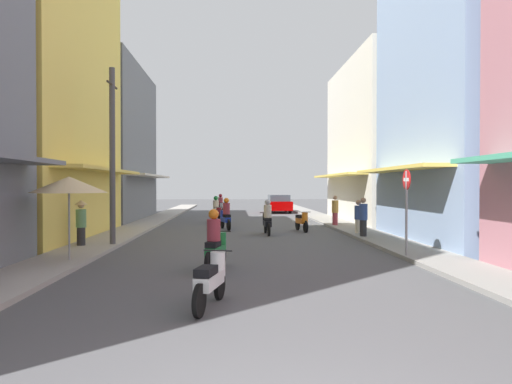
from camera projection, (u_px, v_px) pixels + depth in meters
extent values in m
plane|color=#4C4C4F|center=(243.00, 229.00, 23.20)|extent=(104.25, 104.25, 0.00)
cube|color=#9E9991|center=(136.00, 228.00, 22.94)|extent=(1.75, 55.39, 0.12)
cube|color=gray|center=(348.00, 227.00, 23.46)|extent=(1.75, 55.39, 0.12)
cube|color=#EFD159|center=(16.00, 73.00, 18.51)|extent=(6.00, 9.67, 13.42)
cube|color=#EFD159|center=(104.00, 170.00, 18.73)|extent=(1.10, 8.70, 0.12)
cube|color=slate|center=(94.00, 144.00, 28.96)|extent=(6.00, 10.39, 9.62)
cube|color=silver|center=(150.00, 176.00, 29.16)|extent=(1.10, 9.35, 0.12)
cube|color=#8CA5CC|center=(487.00, 78.00, 17.60)|extent=(6.00, 8.25, 12.61)
cube|color=#EFD159|center=(397.00, 169.00, 17.47)|extent=(1.10, 7.42, 0.12)
cube|color=silver|center=(395.00, 143.00, 27.72)|extent=(6.00, 10.56, 9.56)
cube|color=#EFD159|center=(337.00, 175.00, 27.58)|extent=(1.10, 9.51, 0.12)
cylinder|color=black|center=(220.00, 285.00, 8.76)|extent=(0.21, 0.56, 0.56)
cylinder|color=black|center=(199.00, 301.00, 7.53)|extent=(0.21, 0.56, 0.56)
cube|color=silver|center=(209.00, 280.00, 8.09)|extent=(0.51, 1.04, 0.24)
cube|color=black|center=(206.00, 271.00, 7.89)|extent=(0.40, 0.61, 0.14)
cylinder|color=silver|center=(218.00, 264.00, 8.63)|extent=(0.28, 0.28, 0.45)
cylinder|color=black|center=(218.00, 251.00, 8.62)|extent=(0.54, 0.16, 0.03)
cylinder|color=black|center=(265.00, 227.00, 21.02)|extent=(0.11, 0.56, 0.56)
cylinder|color=black|center=(269.00, 230.00, 19.77)|extent=(0.11, 0.56, 0.56)
cube|color=black|center=(267.00, 224.00, 20.34)|extent=(0.33, 1.01, 0.24)
cube|color=black|center=(268.00, 219.00, 20.14)|extent=(0.31, 0.57, 0.14)
cylinder|color=black|center=(266.00, 218.00, 20.89)|extent=(0.28, 0.28, 0.45)
cylinder|color=black|center=(266.00, 213.00, 20.88)|extent=(0.55, 0.06, 0.03)
cylinder|color=beige|center=(268.00, 211.00, 20.18)|extent=(0.34, 0.34, 0.55)
sphere|color=#B2B2B7|center=(268.00, 202.00, 20.18)|extent=(0.26, 0.26, 0.26)
cylinder|color=black|center=(306.00, 227.00, 21.25)|extent=(0.17, 0.57, 0.56)
cylinder|color=black|center=(298.00, 224.00, 22.47)|extent=(0.17, 0.57, 0.56)
cube|color=orange|center=(301.00, 221.00, 21.91)|extent=(0.44, 1.03, 0.24)
cube|color=black|center=(300.00, 216.00, 22.10)|extent=(0.37, 0.60, 0.14)
cylinder|color=orange|center=(305.00, 217.00, 21.37)|extent=(0.28, 0.28, 0.45)
cylinder|color=black|center=(305.00, 212.00, 21.36)|extent=(0.55, 0.12, 0.03)
cylinder|color=black|center=(219.00, 219.00, 26.15)|extent=(0.23, 0.56, 0.56)
cylinder|color=black|center=(214.00, 218.00, 27.33)|extent=(0.23, 0.56, 0.56)
cube|color=maroon|center=(216.00, 214.00, 26.78)|extent=(0.55, 1.04, 0.24)
cube|color=black|center=(216.00, 211.00, 26.97)|extent=(0.43, 0.62, 0.14)
cylinder|color=maroon|center=(219.00, 212.00, 26.26)|extent=(0.28, 0.28, 0.45)
cylinder|color=black|center=(219.00, 207.00, 26.25)|extent=(0.54, 0.18, 0.03)
cylinder|color=beige|center=(216.00, 205.00, 26.91)|extent=(0.34, 0.34, 0.55)
sphere|color=#197233|center=(216.00, 198.00, 26.91)|extent=(0.26, 0.26, 0.26)
cylinder|color=black|center=(222.00, 223.00, 23.43)|extent=(0.23, 0.56, 0.56)
cylinder|color=black|center=(229.00, 225.00, 22.25)|extent=(0.23, 0.56, 0.56)
cube|color=#1E38B7|center=(226.00, 219.00, 22.79)|extent=(0.54, 1.04, 0.24)
cube|color=black|center=(227.00, 216.00, 22.60)|extent=(0.42, 0.61, 0.14)
cylinder|color=#1E38B7|center=(223.00, 215.00, 23.31)|extent=(0.28, 0.28, 0.45)
cylinder|color=black|center=(223.00, 210.00, 23.30)|extent=(0.54, 0.18, 0.03)
cylinder|color=#99333F|center=(226.00, 209.00, 22.64)|extent=(0.34, 0.34, 0.55)
sphere|color=orange|center=(226.00, 200.00, 22.63)|extent=(0.26, 0.26, 0.26)
cylinder|color=black|center=(222.00, 256.00, 12.43)|extent=(0.21, 0.56, 0.56)
cylinder|color=black|center=(209.00, 263.00, 11.20)|extent=(0.21, 0.56, 0.56)
cube|color=#197233|center=(215.00, 251.00, 11.76)|extent=(0.51, 1.04, 0.24)
cube|color=black|center=(213.00, 244.00, 11.56)|extent=(0.40, 0.61, 0.14)
cylinder|color=#197233|center=(221.00, 241.00, 12.30)|extent=(0.28, 0.28, 0.45)
cylinder|color=black|center=(221.00, 231.00, 12.30)|extent=(0.54, 0.16, 0.03)
cylinder|color=#99333F|center=(214.00, 230.00, 11.61)|extent=(0.34, 0.34, 0.55)
sphere|color=orange|center=(214.00, 214.00, 11.60)|extent=(0.26, 0.26, 0.26)
cylinder|color=black|center=(222.00, 212.00, 33.21)|extent=(0.18, 0.57, 0.56)
cylinder|color=black|center=(220.00, 211.00, 34.42)|extent=(0.18, 0.57, 0.56)
cube|color=#B2B2B7|center=(221.00, 209.00, 33.86)|extent=(0.46, 1.03, 0.24)
cube|color=black|center=(220.00, 206.00, 34.05)|extent=(0.38, 0.60, 0.14)
cylinder|color=#B2B2B7|center=(222.00, 206.00, 33.32)|extent=(0.28, 0.28, 0.45)
cylinder|color=black|center=(222.00, 203.00, 33.32)|extent=(0.55, 0.13, 0.03)
cylinder|color=#99333F|center=(220.00, 201.00, 34.00)|extent=(0.34, 0.34, 0.55)
sphere|color=maroon|center=(220.00, 196.00, 33.99)|extent=(0.26, 0.26, 0.26)
cube|color=#8C0000|center=(279.00, 205.00, 37.22)|extent=(1.84, 4.13, 0.70)
cube|color=#333D47|center=(279.00, 199.00, 37.07)|extent=(1.64, 2.13, 0.60)
cylinder|color=black|center=(268.00, 208.00, 38.42)|extent=(0.19, 0.64, 0.64)
cylinder|color=black|center=(286.00, 208.00, 38.53)|extent=(0.19, 0.64, 0.64)
cylinder|color=black|center=(271.00, 210.00, 35.93)|extent=(0.19, 0.64, 0.64)
cylinder|color=black|center=(290.00, 209.00, 36.03)|extent=(0.19, 0.64, 0.64)
cylinder|color=#262628|center=(81.00, 238.00, 15.83)|extent=(0.28, 0.28, 0.74)
cylinder|color=#598C59|center=(81.00, 218.00, 15.82)|extent=(0.34, 0.34, 0.62)
sphere|color=tan|center=(81.00, 205.00, 15.81)|extent=(0.22, 0.22, 0.22)
cone|color=#D1B77A|center=(81.00, 202.00, 15.81)|extent=(0.44, 0.44, 0.16)
cylinder|color=beige|center=(358.00, 227.00, 20.05)|extent=(0.28, 0.28, 0.71)
cylinder|color=#334C8C|center=(358.00, 213.00, 20.05)|extent=(0.34, 0.34, 0.60)
sphere|color=#9E7256|center=(358.00, 202.00, 20.04)|extent=(0.22, 0.22, 0.22)
cylinder|color=#99333F|center=(335.00, 220.00, 24.03)|extent=(0.28, 0.28, 0.76)
cylinder|color=#BF8C3F|center=(335.00, 207.00, 24.02)|extent=(0.34, 0.34, 0.65)
sphere|color=#9E7256|center=(335.00, 198.00, 24.02)|extent=(0.22, 0.22, 0.22)
cylinder|color=#262628|center=(363.00, 230.00, 18.69)|extent=(0.28, 0.28, 0.78)
cylinder|color=#334C8C|center=(363.00, 212.00, 18.68)|extent=(0.34, 0.34, 0.66)
sphere|color=#9E7256|center=(363.00, 200.00, 18.67)|extent=(0.22, 0.22, 0.22)
cylinder|color=#99999E|center=(69.00, 224.00, 12.71)|extent=(0.05, 0.05, 2.25)
cone|color=beige|center=(69.00, 185.00, 12.69)|extent=(2.08, 2.08, 0.45)
cylinder|color=#4C4C4F|center=(112.00, 158.00, 16.18)|extent=(0.20, 0.20, 6.31)
cylinder|color=#3F382D|center=(112.00, 85.00, 16.15)|extent=(0.08, 1.20, 0.08)
cylinder|color=gray|center=(406.00, 215.00, 13.60)|extent=(0.07, 0.07, 2.60)
cylinder|color=red|center=(407.00, 180.00, 13.59)|extent=(0.02, 0.60, 0.60)
cube|color=white|center=(407.00, 180.00, 13.59)|extent=(0.03, 0.40, 0.10)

